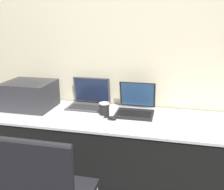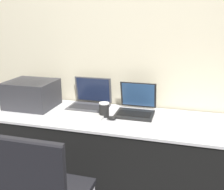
{
  "view_description": "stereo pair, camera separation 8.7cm",
  "coord_description": "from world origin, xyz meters",
  "px_view_note": "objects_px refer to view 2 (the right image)",
  "views": [
    {
      "loc": [
        0.37,
        -1.68,
        1.51
      ],
      "look_at": [
        -0.11,
        0.35,
        0.91
      ],
      "focal_mm": 42.0,
      "sensor_mm": 36.0,
      "label": 1
    },
    {
      "loc": [
        0.45,
        -1.66,
        1.51
      ],
      "look_at": [
        -0.11,
        0.35,
        0.91
      ],
      "focal_mm": 42.0,
      "sensor_mm": 36.0,
      "label": 2
    }
  ],
  "objects_px": {
    "external_keyboard": "(81,116)",
    "mouse": "(111,118)",
    "coffee_cup": "(104,110)",
    "laptop_left": "(90,101)",
    "laptop_right": "(136,107)",
    "printer": "(31,93)"
  },
  "relations": [
    {
      "from": "laptop_left",
      "to": "external_keyboard",
      "type": "height_order",
      "value": "laptop_left"
    },
    {
      "from": "laptop_right",
      "to": "mouse",
      "type": "xyz_separation_m",
      "value": [
        -0.16,
        -0.21,
        -0.04
      ]
    },
    {
      "from": "coffee_cup",
      "to": "mouse",
      "type": "distance_m",
      "value": 0.11
    },
    {
      "from": "printer",
      "to": "laptop_left",
      "type": "relative_size",
      "value": 1.2
    },
    {
      "from": "laptop_right",
      "to": "laptop_left",
      "type": "bearing_deg",
      "value": 172.4
    },
    {
      "from": "laptop_left",
      "to": "laptop_right",
      "type": "xyz_separation_m",
      "value": [
        0.44,
        -0.06,
        -0.0
      ]
    },
    {
      "from": "printer",
      "to": "laptop_left",
      "type": "xyz_separation_m",
      "value": [
        0.52,
        0.14,
        -0.07
      ]
    },
    {
      "from": "laptop_right",
      "to": "printer",
      "type": "bearing_deg",
      "value": -175.08
    },
    {
      "from": "coffee_cup",
      "to": "laptop_left",
      "type": "bearing_deg",
      "value": 133.79
    },
    {
      "from": "laptop_left",
      "to": "laptop_right",
      "type": "bearing_deg",
      "value": -7.6
    },
    {
      "from": "laptop_right",
      "to": "external_keyboard",
      "type": "xyz_separation_m",
      "value": [
        -0.42,
        -0.22,
        -0.05
      ]
    },
    {
      "from": "laptop_right",
      "to": "coffee_cup",
      "type": "height_order",
      "value": "laptop_right"
    },
    {
      "from": "mouse",
      "to": "external_keyboard",
      "type": "bearing_deg",
      "value": -179.33
    },
    {
      "from": "laptop_left",
      "to": "laptop_right",
      "type": "distance_m",
      "value": 0.45
    },
    {
      "from": "external_keyboard",
      "to": "mouse",
      "type": "bearing_deg",
      "value": 0.67
    },
    {
      "from": "external_keyboard",
      "to": "coffee_cup",
      "type": "bearing_deg",
      "value": 19.73
    },
    {
      "from": "printer",
      "to": "external_keyboard",
      "type": "distance_m",
      "value": 0.57
    },
    {
      "from": "laptop_right",
      "to": "coffee_cup",
      "type": "xyz_separation_m",
      "value": [
        -0.24,
        -0.15,
        0.0
      ]
    },
    {
      "from": "coffee_cup",
      "to": "mouse",
      "type": "xyz_separation_m",
      "value": [
        0.08,
        -0.06,
        -0.04
      ]
    },
    {
      "from": "printer",
      "to": "coffee_cup",
      "type": "distance_m",
      "value": 0.73
    },
    {
      "from": "external_keyboard",
      "to": "printer",
      "type": "bearing_deg",
      "value": 166.28
    },
    {
      "from": "printer",
      "to": "mouse",
      "type": "distance_m",
      "value": 0.82
    }
  ]
}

